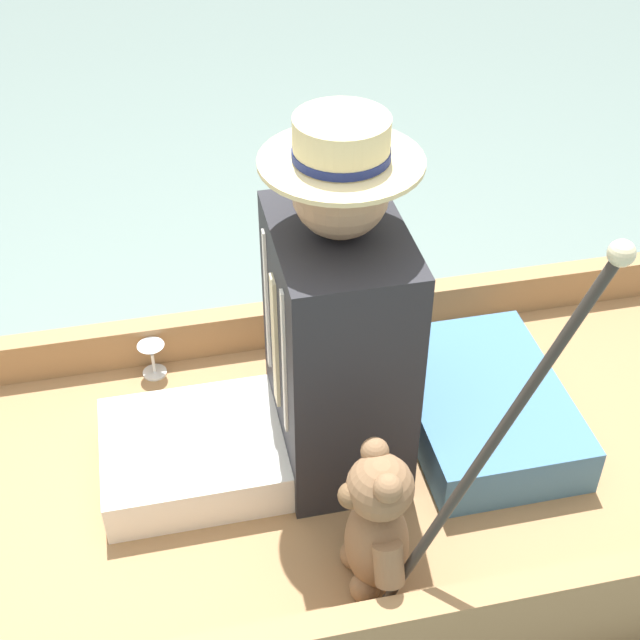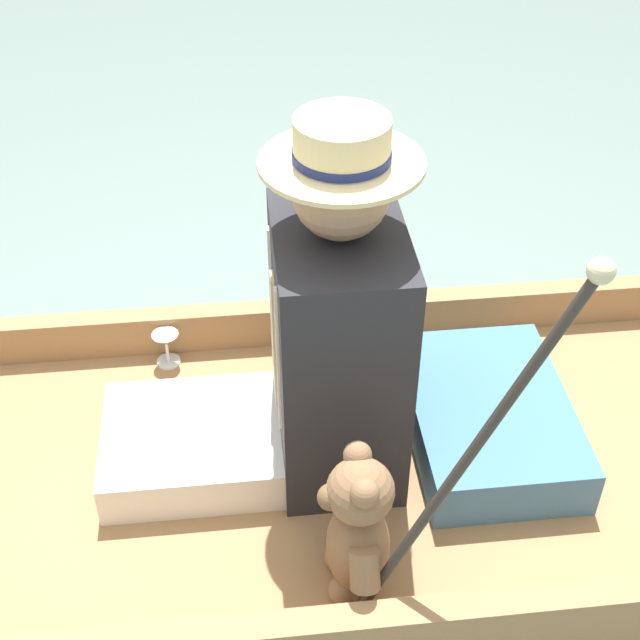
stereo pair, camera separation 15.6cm
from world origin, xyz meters
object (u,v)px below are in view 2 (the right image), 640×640
wine_glass (166,342)px  seated_person (312,349)px  teddy_bear (357,529)px  walking_cane (481,439)px

wine_glass → seated_person: bearing=-135.6°
teddy_bear → wine_glass: teddy_bear is taller
seated_person → wine_glass: seated_person is taller
walking_cane → seated_person: bearing=27.4°
seated_person → wine_glass: bearing=45.3°
seated_person → teddy_bear: seated_person is taller
teddy_bear → walking_cane: (-0.09, -0.19, 0.33)m
seated_person → teddy_bear: 0.41m
seated_person → teddy_bear: size_ratio=2.38×
teddy_bear → walking_cane: 0.39m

